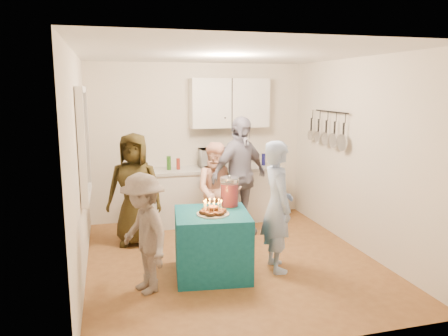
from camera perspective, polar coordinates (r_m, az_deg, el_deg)
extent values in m
plane|color=brown|center=(5.79, 0.93, -11.89)|extent=(4.00, 4.00, 0.00)
plane|color=white|center=(5.37, 1.01, 14.73)|extent=(4.00, 4.00, 0.00)
plane|color=silver|center=(7.35, -3.37, 3.40)|extent=(3.60, 3.60, 0.00)
plane|color=silver|center=(5.23, -18.34, 0.01)|extent=(4.00, 4.00, 0.00)
plane|color=silver|center=(6.17, 17.25, 1.59)|extent=(4.00, 4.00, 0.00)
cube|color=black|center=(5.49, -18.02, 3.14)|extent=(0.04, 1.00, 1.20)
cube|color=white|center=(7.27, -1.26, -3.65)|extent=(2.20, 0.58, 0.86)
cube|color=beige|center=(7.17, -1.28, -0.12)|extent=(2.24, 0.62, 0.05)
cube|color=white|center=(7.27, 0.72, 8.48)|extent=(1.30, 0.30, 0.80)
cube|color=black|center=(6.69, 13.61, 5.02)|extent=(0.12, 1.00, 0.60)
imported|color=white|center=(7.15, -0.99, 1.31)|extent=(0.57, 0.39, 0.31)
cube|color=#0F5364|center=(5.25, -1.56, -9.85)|extent=(0.95, 0.95, 0.76)
cylinder|color=#AF0E19|center=(5.37, 0.73, -3.22)|extent=(0.22, 0.22, 0.34)
imported|color=#9CB5E3|center=(5.31, 7.00, -4.97)|extent=(0.42, 0.61, 1.59)
imported|color=#4F4016|center=(6.26, -11.59, -2.75)|extent=(0.89, 0.71, 1.59)
imported|color=#FC9B83|center=(6.39, -0.80, -3.01)|extent=(0.80, 0.68, 1.43)
imported|color=#141037|center=(6.50, 2.03, -1.13)|extent=(1.14, 0.86, 1.79)
imported|color=#61554E|center=(4.81, -10.45, -8.41)|extent=(0.76, 0.97, 1.32)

